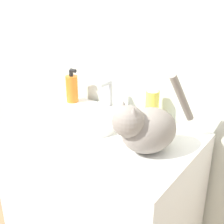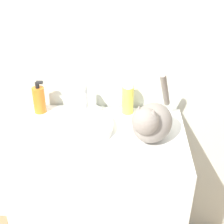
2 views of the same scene
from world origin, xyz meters
TOP-DOWN VIEW (x-y plane):
  - wall_back at (0.00, 0.56)m, footprint 6.00×0.05m
  - vanity_cabinet at (0.00, 0.26)m, footprint 0.77×0.53m
  - sink_basin at (-0.09, 0.29)m, footprint 0.30×0.30m
  - faucet at (-0.09, 0.44)m, footprint 0.14×0.09m
  - cat at (0.22, 0.23)m, footprint 0.24×0.36m
  - soap_bottle at (-0.32, 0.45)m, footprint 0.06×0.06m
  - spray_bottle at (0.12, 0.47)m, footprint 0.06×0.06m

SIDE VIEW (x-z plane):
  - vanity_cabinet at x=0.00m, z-range 0.00..0.89m
  - sink_basin at x=-0.09m, z-range 0.89..0.93m
  - faucet at x=-0.09m, z-range 0.88..1.03m
  - soap_bottle at x=-0.32m, z-range 0.87..1.05m
  - spray_bottle at x=0.12m, z-range 0.89..1.07m
  - cat at x=0.22m, z-range 0.85..1.12m
  - wall_back at x=0.00m, z-range 0.00..2.50m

